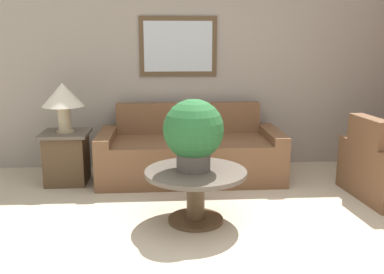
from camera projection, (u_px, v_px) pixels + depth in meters
name	position (u px, v px, depth m)	size (l,w,h in m)	color
ground_plane	(260.00, 256.00, 3.37)	(20.00, 20.00, 0.00)	#BCAD93
wall_back	(218.00, 68.00, 5.67)	(6.68, 0.09, 2.60)	gray
couch_main	(190.00, 154.00, 5.27)	(2.20, 0.97, 0.88)	brown
coffee_table	(196.00, 185.00, 3.95)	(0.94, 0.94, 0.50)	#4C3823
side_table	(67.00, 157.00, 5.07)	(0.55, 0.55, 0.62)	#4C3823
table_lamp	(63.00, 97.00, 4.92)	(0.48, 0.48, 0.58)	tan
potted_plant_on_table	(193.00, 132.00, 3.86)	(0.55, 0.55, 0.66)	#4C4742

